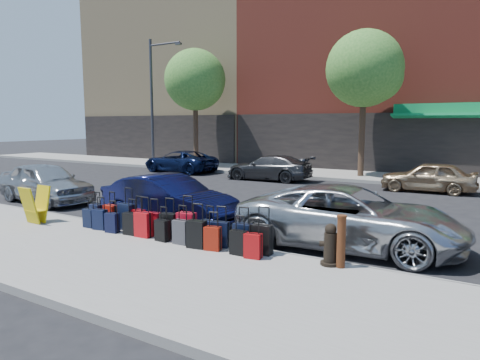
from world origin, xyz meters
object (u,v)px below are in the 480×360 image
Objects in this scene: bollard at (341,241)px; streetlight at (154,95)px; display_rack at (35,205)px; car_near_2 at (350,217)px; car_far_2 at (428,177)px; tree_center at (367,71)px; tree_left at (197,81)px; car_far_1 at (269,168)px; car_near_0 at (46,183)px; fire_hydrant at (330,246)px; car_near_1 at (168,200)px; car_far_0 at (180,161)px; suitcase_front_5 at (169,225)px.

streetlight is at bearing 141.20° from bollard.
car_near_2 is (7.75, 2.61, 0.07)m from display_rack.
car_near_2 is at bearing -5.16° from car_far_2.
car_far_2 is at bearing -39.71° from tree_center.
streetlight reaches higher than car_far_2.
bollard is at bearing -45.67° from tree_left.
display_rack is 12.11m from car_far_1.
streetlight is at bearing -166.61° from tree_left.
car_near_2 reaches higher than bollard.
tree_left is 13.57m from car_near_0.
fire_hydrant is 13.38m from car_far_1.
car_near_1 is 0.92× the size of car_far_0.
car_far_0 is at bearing 123.51° from fire_hydrant.
display_rack is 14.64m from car_far_2.
car_far_1 is at bearing 88.57° from car_far_0.
car_near_0 is (-11.41, 1.81, 0.06)m from bollard.
car_near_1 is (-5.49, 1.56, 0.02)m from bollard.
car_near_2 is (11.00, 0.07, -0.01)m from car_near_0.
bollard is at bearing -76.42° from tree_center.
bollard is 1.92m from car_near_2.
streetlight is 19.14m from suitcase_front_5.
car_far_2 is (4.09, 11.48, 0.19)m from suitcase_front_5.
bollard is at bearing -171.15° from car_near_2.
tree_center is 11.33m from car_far_0.
car_near_1 is 0.82× the size of car_near_2.
car_near_2 reaches higher than car_far_0.
car_far_1 is at bearing 87.79° from display_rack.
car_near_1 is (-5.27, 1.52, 0.17)m from fire_hydrant.
bollard is 11.44m from car_far_2.
car_far_0 is (-2.02, 10.05, -0.09)m from car_near_0.
car_near_1 is 5.09m from car_near_2.
suitcase_front_5 is 0.19× the size of car_near_2.
streetlight reaches higher than suitcase_front_5.
streetlight is 1.77× the size of car_far_0.
streetlight is 1.84× the size of car_far_1.
car_near_1 is (5.93, -0.25, -0.03)m from car_near_0.
car_far_0 is at bearing 114.29° from display_rack.
car_far_2 is (8.14, 12.17, -0.01)m from display_rack.
car_far_2 reaches higher than car_far_0.
suitcase_front_5 is at bearing 166.47° from fire_hydrant.
tree_center is 1.73× the size of car_near_0.
car_near_2 is (-0.41, 1.88, 0.04)m from bollard.
bollard is 8.20m from display_rack.
car_near_0 is 14.91m from car_far_2.
suitcase_front_5 reaches higher than fire_hydrant.
fire_hydrant is 0.19× the size of car_near_0.
car_near_1 is 13.01m from car_far_0.
car_near_0 is at bearing 156.33° from fire_hydrant.
tree_center reaches higher than suitcase_front_5.
bollard is (16.89, -13.58, -4.00)m from streetlight.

